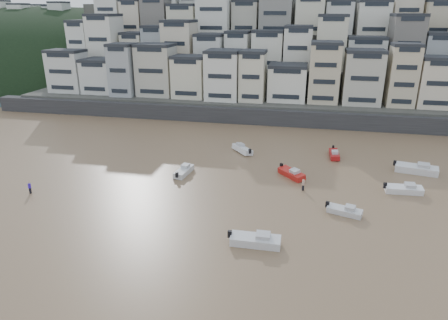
% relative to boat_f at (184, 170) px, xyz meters
% --- Properties ---
extents(sea_strip, '(340.00, 340.00, 0.00)m').
position_rel_boat_f_xyz_m(sea_strip, '(-108.17, 112.11, -0.72)').
color(sea_strip, slate).
rests_on(sea_strip, ground).
extents(harbor_wall, '(140.00, 3.00, 3.50)m').
position_rel_boat_f_xyz_m(harbor_wall, '(11.83, 32.11, 1.03)').
color(harbor_wall, '#38383A').
rests_on(harbor_wall, ground).
extents(hillside, '(141.04, 66.00, 50.00)m').
position_rel_boat_f_xyz_m(hillside, '(16.57, 71.95, 12.29)').
color(hillside, '#4C4C47').
rests_on(hillside, ground).
extents(headland, '(216.00, 135.00, 53.33)m').
position_rel_boat_f_xyz_m(headland, '(-93.17, 102.11, -0.71)').
color(headland, black).
rests_on(headland, ground).
extents(boat_f, '(2.33, 5.46, 1.44)m').
position_rel_boat_f_xyz_m(boat_f, '(0.00, 0.00, 0.00)').
color(boat_f, silver).
rests_on(boat_f, ground).
extents(boat_a, '(6.05, 2.04, 1.64)m').
position_rel_boat_f_xyz_m(boat_a, '(13.74, -17.79, 0.10)').
color(boat_a, silver).
rests_on(boat_a, ground).
extents(boat_b, '(4.93, 2.88, 1.28)m').
position_rel_boat_f_xyz_m(boat_b, '(23.77, -8.45, -0.08)').
color(boat_b, silver).
rests_on(boat_b, ground).
extents(boat_d, '(5.58, 2.10, 1.50)m').
position_rel_boat_f_xyz_m(boat_d, '(32.37, -0.19, 0.03)').
color(boat_d, silver).
rests_on(boat_d, ground).
extents(boat_i, '(1.93, 5.21, 1.40)m').
position_rel_boat_f_xyz_m(boat_i, '(23.46, 12.98, -0.02)').
color(boat_i, '#9F1315').
rests_on(boat_i, ground).
extents(boat_e, '(4.92, 5.20, 1.47)m').
position_rel_boat_f_xyz_m(boat_e, '(16.58, 2.37, 0.01)').
color(boat_e, '#B11A15').
rests_on(boat_e, ground).
extents(boat_g, '(7.17, 3.56, 1.87)m').
position_rel_boat_f_xyz_m(boat_g, '(35.81, 8.09, 0.21)').
color(boat_g, silver).
rests_on(boat_g, ground).
extents(boat_h, '(4.90, 5.33, 1.49)m').
position_rel_boat_f_xyz_m(boat_h, '(7.28, 12.15, 0.02)').
color(boat_h, silver).
rests_on(boat_h, ground).
extents(person_blue, '(0.44, 0.44, 1.74)m').
position_rel_boat_f_xyz_m(person_blue, '(-19.05, -11.16, 0.15)').
color(person_blue, '#381BCC').
rests_on(person_blue, ground).
extents(person_pink, '(0.44, 0.44, 1.74)m').
position_rel_boat_f_xyz_m(person_pink, '(18.47, -2.20, 0.15)').
color(person_pink, tan).
rests_on(person_pink, ground).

